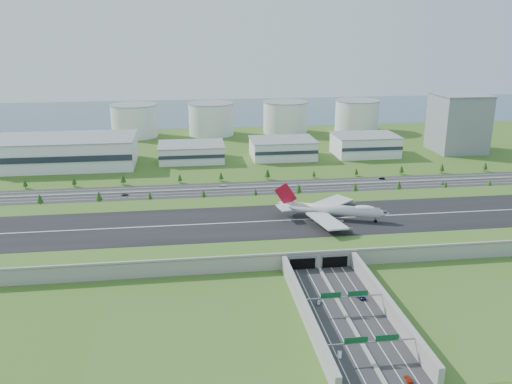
{
  "coord_description": "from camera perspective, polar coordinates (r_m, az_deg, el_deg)",
  "views": [
    {
      "loc": [
        -66.05,
        -298.23,
        120.4
      ],
      "look_at": [
        -21.04,
        35.0,
        15.65
      ],
      "focal_mm": 38.0,
      "sensor_mm": 36.0,
      "label": 1
    }
  ],
  "objects": [
    {
      "name": "north_expressway",
      "position": [
        416.5,
        1.76,
        0.5
      ],
      "size": [
        560.0,
        36.0,
        0.12
      ],
      "primitive_type": "cube",
      "color": "#28282B",
      "rests_on": "ground"
    },
    {
      "name": "hangar_mid_b",
      "position": [
        509.1,
        2.81,
        4.58
      ],
      "size": [
        58.0,
        42.0,
        17.0
      ],
      "primitive_type": "cube",
      "color": "silver",
      "rests_on": "ground"
    },
    {
      "name": "fuel_tank_b",
      "position": [
        617.66,
        -4.75,
        7.65
      ],
      "size": [
        50.0,
        50.0,
        35.0
      ],
      "primitive_type": "cylinder",
      "color": "white",
      "rests_on": "ground"
    },
    {
      "name": "tree_row",
      "position": [
        415.84,
        2.06,
        1.14
      ],
      "size": [
        507.78,
        48.69,
        8.45
      ],
      "color": "#3D2819",
      "rests_on": "ground"
    },
    {
      "name": "car_7",
      "position": [
        418.88,
        -3.52,
        0.68
      ],
      "size": [
        4.9,
        3.5,
        1.32
      ],
      "primitive_type": "imported",
      "rotation": [
        0.0,
        0.0,
        -1.98
      ],
      "color": "silver",
      "rests_on": "ground"
    },
    {
      "name": "ground",
      "position": [
        328.33,
        4.47,
        -4.26
      ],
      "size": [
        1200.0,
        1200.0,
        0.0
      ],
      "primitive_type": "plane",
      "color": "#355319",
      "rests_on": "ground"
    },
    {
      "name": "hangar_west",
      "position": [
        505.93,
        -19.41,
        4.0
      ],
      "size": [
        120.0,
        60.0,
        25.0
      ],
      "primitive_type": "cube",
      "color": "silver",
      "rests_on": "ground"
    },
    {
      "name": "bay_water",
      "position": [
        790.25,
        -2.84,
        8.52
      ],
      "size": [
        1200.0,
        260.0,
        0.06
      ],
      "primitive_type": "cube",
      "color": "#334E62",
      "rests_on": "ground"
    },
    {
      "name": "car_3",
      "position": [
        208.46,
        15.76,
        -18.44
      ],
      "size": [
        2.21,
        5.0,
        1.43
      ],
      "primitive_type": "imported",
      "rotation": [
        0.0,
        0.0,
        3.1
      ],
      "color": "#A3290F",
      "rests_on": "ground"
    },
    {
      "name": "hangar_mid_a",
      "position": [
        501.15,
        -6.82,
        4.16
      ],
      "size": [
        58.0,
        42.0,
        15.0
      ],
      "primitive_type": "cube",
      "color": "silver",
      "rests_on": "ground"
    },
    {
      "name": "car_1",
      "position": [
        215.99,
        8.79,
        -16.54
      ],
      "size": [
        2.75,
        4.55,
        1.42
      ],
      "primitive_type": "imported",
      "rotation": [
        0.0,
        0.0,
        -0.31
      ],
      "color": "white",
      "rests_on": "ground"
    },
    {
      "name": "car_5",
      "position": [
        449.11,
        13.11,
        1.42
      ],
      "size": [
        5.28,
        3.4,
        1.64
      ],
      "primitive_type": "imported",
      "rotation": [
        0.0,
        0.0,
        -1.93
      ],
      "color": "black",
      "rests_on": "ground"
    },
    {
      "name": "car_0",
      "position": [
        249.51,
        6.6,
        -11.45
      ],
      "size": [
        2.81,
        4.66,
        1.48
      ],
      "primitive_type": "imported",
      "rotation": [
        0.0,
        0.0,
        -0.26
      ],
      "color": "silver",
      "rests_on": "ground"
    },
    {
      "name": "airfield_deck",
      "position": [
        326.76,
        4.49,
        -3.6
      ],
      "size": [
        520.0,
        100.0,
        9.2
      ],
      "color": "gray",
      "rests_on": "ground"
    },
    {
      "name": "sign_gantry_near",
      "position": [
        241.9,
        9.27,
        -10.91
      ],
      "size": [
        38.7,
        0.7,
        9.8
      ],
      "color": "gray",
      "rests_on": "ground"
    },
    {
      "name": "car_4",
      "position": [
        407.34,
        -13.65,
        -0.25
      ],
      "size": [
        5.38,
        3.45,
        1.7
      ],
      "primitive_type": "imported",
      "rotation": [
        0.0,
        0.0,
        1.88
      ],
      "color": "#4E4F53",
      "rests_on": "ground"
    },
    {
      "name": "office_tower",
      "position": [
        568.06,
        20.51,
        6.8
      ],
      "size": [
        46.0,
        46.0,
        55.0
      ],
      "primitive_type": "cube",
      "color": "gray",
      "rests_on": "ground"
    },
    {
      "name": "boeing_747",
      "position": [
        326.73,
        7.98,
        -1.87
      ],
      "size": [
        66.18,
        61.46,
        21.37
      ],
      "rotation": [
        0.0,
        0.0,
        -0.35
      ],
      "color": "silver",
      "rests_on": "airfield_deck"
    },
    {
      "name": "car_2",
      "position": [
        256.86,
        10.96,
        -10.76
      ],
      "size": [
        4.09,
        6.27,
        1.6
      ],
      "primitive_type": "imported",
      "rotation": [
        0.0,
        0.0,
        3.41
      ],
      "color": "#0D1D45",
      "rests_on": "ground"
    },
    {
      "name": "sign_gantry_far",
      "position": [
        213.35,
        12.04,
        -15.25
      ],
      "size": [
        38.7,
        0.7,
        9.8
      ],
      "color": "gray",
      "rests_on": "ground"
    },
    {
      "name": "fuel_tank_c",
      "position": [
        627.7,
        3.1,
        7.84
      ],
      "size": [
        50.0,
        50.0,
        35.0
      ],
      "primitive_type": "cylinder",
      "color": "white",
      "rests_on": "ground"
    },
    {
      "name": "hangar_mid_c",
      "position": [
        529.08,
        11.4,
        4.86
      ],
      "size": [
        58.0,
        42.0,
        19.0
      ],
      "primitive_type": "cube",
      "color": "silver",
      "rests_on": "ground"
    },
    {
      "name": "fuel_tank_a",
      "position": [
        619.23,
        -12.69,
        7.32
      ],
      "size": [
        50.0,
        50.0,
        35.0
      ],
      "primitive_type": "cylinder",
      "color": "white",
      "rests_on": "ground"
    },
    {
      "name": "fuel_tank_d",
      "position": [
        648.81,
        10.56,
        7.89
      ],
      "size": [
        50.0,
        50.0,
        35.0
      ],
      "primitive_type": "cylinder",
      "color": "white",
      "rests_on": "ground"
    },
    {
      "name": "underpass_road",
      "position": [
        239.94,
        9.53,
        -12.14
      ],
      "size": [
        38.8,
        120.4,
        8.0
      ],
      "color": "#28282B",
      "rests_on": "ground"
    },
    {
      "name": "car_6",
      "position": [
        449.04,
        19.14,
        0.88
      ],
      "size": [
        5.57,
        3.07,
        1.48
      ],
      "primitive_type": "imported",
      "rotation": [
        0.0,
        0.0,
        1.69
      ],
      "color": "silver",
      "rests_on": "ground"
    }
  ]
}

